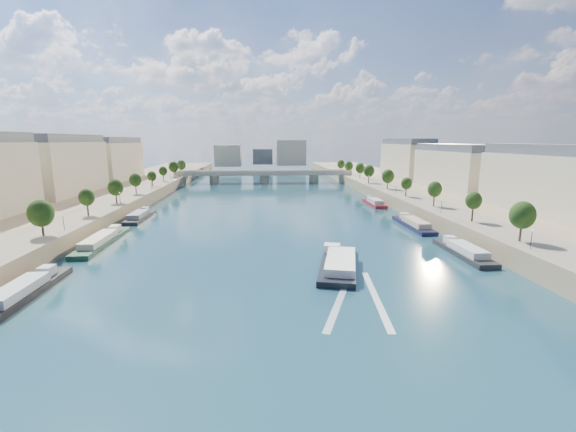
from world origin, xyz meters
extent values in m
plane|color=#0B2733|center=(0.00, 100.00, 0.00)|extent=(700.00, 700.00, 0.00)
cube|color=#9E8460|center=(-72.00, 100.00, 2.50)|extent=(44.00, 520.00, 5.00)
cube|color=#9E8460|center=(72.00, 100.00, 2.50)|extent=(44.00, 520.00, 5.00)
cube|color=gray|center=(-57.00, 100.00, 5.05)|extent=(14.00, 520.00, 0.10)
cube|color=gray|center=(57.00, 100.00, 5.05)|extent=(14.00, 520.00, 0.10)
cylinder|color=#382B1E|center=(-55.00, 66.00, 6.91)|extent=(0.50, 0.50, 3.82)
ellipsoid|color=black|center=(-55.00, 66.00, 10.50)|extent=(4.80, 4.80, 5.52)
cylinder|color=#382B1E|center=(-55.00, 90.00, 6.91)|extent=(0.50, 0.50, 3.82)
ellipsoid|color=black|center=(-55.00, 90.00, 10.50)|extent=(4.80, 4.80, 5.52)
cylinder|color=#382B1E|center=(-55.00, 114.00, 6.91)|extent=(0.50, 0.50, 3.82)
ellipsoid|color=black|center=(-55.00, 114.00, 10.50)|extent=(4.80, 4.80, 5.52)
cylinder|color=#382B1E|center=(-55.00, 138.00, 6.91)|extent=(0.50, 0.50, 3.82)
ellipsoid|color=black|center=(-55.00, 138.00, 10.50)|extent=(4.80, 4.80, 5.52)
cylinder|color=#382B1E|center=(-55.00, 162.00, 6.91)|extent=(0.50, 0.50, 3.82)
ellipsoid|color=black|center=(-55.00, 162.00, 10.50)|extent=(4.80, 4.80, 5.52)
cylinder|color=#382B1E|center=(-55.00, 186.00, 6.91)|extent=(0.50, 0.50, 3.82)
ellipsoid|color=black|center=(-55.00, 186.00, 10.50)|extent=(4.80, 4.80, 5.52)
cylinder|color=#382B1E|center=(-55.00, 210.00, 6.91)|extent=(0.50, 0.50, 3.82)
ellipsoid|color=black|center=(-55.00, 210.00, 10.50)|extent=(4.80, 4.80, 5.52)
cylinder|color=#382B1E|center=(-55.00, 234.00, 6.91)|extent=(0.50, 0.50, 3.82)
ellipsoid|color=black|center=(-55.00, 234.00, 10.50)|extent=(4.80, 4.80, 5.52)
cylinder|color=#382B1E|center=(55.00, 50.00, 6.91)|extent=(0.50, 0.50, 3.82)
ellipsoid|color=black|center=(55.00, 50.00, 10.50)|extent=(4.80, 4.80, 5.52)
cylinder|color=#382B1E|center=(55.00, 74.00, 6.91)|extent=(0.50, 0.50, 3.82)
ellipsoid|color=black|center=(55.00, 74.00, 10.50)|extent=(4.80, 4.80, 5.52)
cylinder|color=#382B1E|center=(55.00, 98.00, 6.91)|extent=(0.50, 0.50, 3.82)
ellipsoid|color=black|center=(55.00, 98.00, 10.50)|extent=(4.80, 4.80, 5.52)
cylinder|color=#382B1E|center=(55.00, 122.00, 6.91)|extent=(0.50, 0.50, 3.82)
ellipsoid|color=black|center=(55.00, 122.00, 10.50)|extent=(4.80, 4.80, 5.52)
cylinder|color=#382B1E|center=(55.00, 146.00, 6.91)|extent=(0.50, 0.50, 3.82)
ellipsoid|color=black|center=(55.00, 146.00, 10.50)|extent=(4.80, 4.80, 5.52)
cylinder|color=#382B1E|center=(55.00, 170.00, 6.91)|extent=(0.50, 0.50, 3.82)
ellipsoid|color=black|center=(55.00, 170.00, 10.50)|extent=(4.80, 4.80, 5.52)
cylinder|color=#382B1E|center=(55.00, 194.00, 6.91)|extent=(0.50, 0.50, 3.82)
ellipsoid|color=black|center=(55.00, 194.00, 10.50)|extent=(4.80, 4.80, 5.52)
cylinder|color=#382B1E|center=(55.00, 218.00, 6.91)|extent=(0.50, 0.50, 3.82)
ellipsoid|color=black|center=(55.00, 218.00, 10.50)|extent=(4.80, 4.80, 5.52)
cylinder|color=#382B1E|center=(55.00, 242.00, 6.91)|extent=(0.50, 0.50, 3.82)
ellipsoid|color=black|center=(55.00, 242.00, 10.50)|extent=(4.80, 4.80, 5.52)
cylinder|color=black|center=(-52.50, 70.00, 7.00)|extent=(0.14, 0.14, 4.00)
sphere|color=#FFE5B2|center=(-52.50, 70.00, 9.10)|extent=(0.36, 0.36, 0.36)
cylinder|color=black|center=(-52.50, 110.00, 7.00)|extent=(0.14, 0.14, 4.00)
sphere|color=#FFE5B2|center=(-52.50, 110.00, 9.10)|extent=(0.36, 0.36, 0.36)
cylinder|color=black|center=(-52.50, 150.00, 7.00)|extent=(0.14, 0.14, 4.00)
sphere|color=#FFE5B2|center=(-52.50, 150.00, 9.10)|extent=(0.36, 0.36, 0.36)
cylinder|color=black|center=(-52.50, 190.00, 7.00)|extent=(0.14, 0.14, 4.00)
sphere|color=#FFE5B2|center=(-52.50, 190.00, 9.10)|extent=(0.36, 0.36, 0.36)
cylinder|color=black|center=(52.50, 45.00, 7.00)|extent=(0.14, 0.14, 4.00)
sphere|color=#FFE5B2|center=(52.50, 45.00, 9.10)|extent=(0.36, 0.36, 0.36)
cylinder|color=black|center=(52.50, 85.00, 7.00)|extent=(0.14, 0.14, 4.00)
sphere|color=#FFE5B2|center=(52.50, 85.00, 9.10)|extent=(0.36, 0.36, 0.36)
cylinder|color=black|center=(52.50, 125.00, 7.00)|extent=(0.14, 0.14, 4.00)
sphere|color=#FFE5B2|center=(52.50, 125.00, 9.10)|extent=(0.36, 0.36, 0.36)
cylinder|color=black|center=(52.50, 165.00, 7.00)|extent=(0.14, 0.14, 4.00)
sphere|color=#FFE5B2|center=(52.50, 165.00, 9.10)|extent=(0.36, 0.36, 0.36)
cylinder|color=black|center=(52.50, 205.00, 7.00)|extent=(0.14, 0.14, 4.00)
sphere|color=#FFE5B2|center=(52.50, 205.00, 9.10)|extent=(0.36, 0.36, 0.36)
cube|color=#BDB292|center=(-85.00, 141.00, 15.00)|extent=(16.00, 52.00, 20.00)
cube|color=#474C54|center=(-85.00, 141.00, 26.60)|extent=(14.72, 50.44, 3.20)
cube|color=#BDB292|center=(-85.00, 199.00, 15.00)|extent=(16.00, 52.00, 20.00)
cube|color=#474C54|center=(-85.00, 199.00, 26.60)|extent=(14.72, 50.44, 3.20)
cube|color=#BDB292|center=(85.00, 83.00, 15.00)|extent=(16.00, 52.00, 20.00)
cube|color=#474C54|center=(85.00, 83.00, 26.60)|extent=(14.72, 50.44, 3.20)
cube|color=#BDB292|center=(85.00, 141.00, 15.00)|extent=(16.00, 52.00, 20.00)
cube|color=#474C54|center=(85.00, 141.00, 26.60)|extent=(14.72, 50.44, 3.20)
cube|color=#BDB292|center=(85.00, 199.00, 15.00)|extent=(16.00, 52.00, 20.00)
cube|color=#474C54|center=(85.00, 199.00, 26.60)|extent=(14.72, 50.44, 3.20)
cube|color=#BDB292|center=(-30.00, 310.00, 14.00)|extent=(22.00, 18.00, 18.00)
cube|color=#BDB292|center=(25.00, 320.00, 16.00)|extent=(26.00, 20.00, 22.00)
cube|color=#474C54|center=(0.00, 335.00, 12.00)|extent=(18.00, 16.00, 14.00)
cube|color=#C1B79E|center=(0.00, 220.42, 6.20)|extent=(112.00, 11.00, 2.20)
cube|color=#C1B79E|center=(0.00, 215.42, 7.70)|extent=(112.00, 0.80, 0.90)
cube|color=#C1B79E|center=(0.00, 225.42, 7.70)|extent=(112.00, 0.80, 0.90)
cylinder|color=#C1B79E|center=(-32.00, 220.42, 2.50)|extent=(6.40, 6.40, 5.00)
cylinder|color=#C1B79E|center=(0.00, 220.42, 2.50)|extent=(6.40, 6.40, 5.00)
cylinder|color=#C1B79E|center=(32.00, 220.42, 2.50)|extent=(6.40, 6.40, 5.00)
cube|color=#C1B79E|center=(-52.00, 220.42, 2.50)|extent=(6.00, 12.00, 5.00)
cube|color=#C1B79E|center=(52.00, 220.42, 2.50)|extent=(6.00, 12.00, 5.00)
cube|color=black|center=(13.57, 51.36, 0.32)|extent=(13.30, 26.79, 1.84)
cube|color=white|center=(13.57, 49.30, 2.07)|extent=(9.86, 17.71, 1.66)
cube|color=white|center=(13.57, 59.10, 2.14)|extent=(4.31, 3.88, 1.80)
cube|color=silver|center=(10.37, 34.36, 0.02)|extent=(10.35, 24.73, 0.04)
cube|color=silver|center=(16.77, 34.36, 0.02)|extent=(4.27, 25.96, 0.04)
cube|color=black|center=(-45.50, 39.96, 0.30)|extent=(5.00, 24.99, 1.80)
cube|color=#AEB3BB|center=(-45.50, 37.96, 2.00)|extent=(4.10, 13.75, 1.60)
cube|color=#AEB3BB|center=(-45.50, 47.45, 2.10)|extent=(2.50, 3.00, 1.80)
cube|color=#1B4430|center=(-45.50, 75.05, 0.30)|extent=(5.00, 30.23, 1.80)
cube|color=beige|center=(-45.50, 72.63, 2.00)|extent=(4.10, 16.62, 1.60)
cube|color=beige|center=(-45.50, 84.12, 2.10)|extent=(2.50, 3.63, 1.80)
cube|color=#242426|center=(-45.50, 108.35, 0.30)|extent=(5.00, 23.20, 1.80)
cube|color=gray|center=(-45.50, 106.49, 2.00)|extent=(4.10, 12.76, 1.60)
cube|color=gray|center=(-45.50, 115.31, 2.10)|extent=(2.50, 2.78, 1.80)
cube|color=#252528|center=(45.50, 58.04, 0.30)|extent=(5.00, 22.59, 1.80)
cube|color=silver|center=(45.50, 56.24, 2.00)|extent=(4.10, 12.42, 1.60)
cube|color=silver|center=(45.50, 64.82, 2.10)|extent=(2.50, 2.71, 1.80)
cube|color=#191734|center=(45.50, 88.83, 0.30)|extent=(5.00, 25.22, 1.80)
cube|color=beige|center=(45.50, 86.81, 2.00)|extent=(4.10, 13.87, 1.60)
cube|color=beige|center=(45.50, 96.40, 2.10)|extent=(2.50, 3.03, 1.80)
cube|color=maroon|center=(45.50, 131.07, 0.30)|extent=(5.00, 20.19, 1.80)
cube|color=silver|center=(45.50, 129.45, 2.00)|extent=(4.10, 11.11, 1.60)
cube|color=silver|center=(45.50, 137.13, 2.10)|extent=(2.50, 2.42, 1.80)
camera|label=1|loc=(-3.46, -28.02, 27.39)|focal=24.00mm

